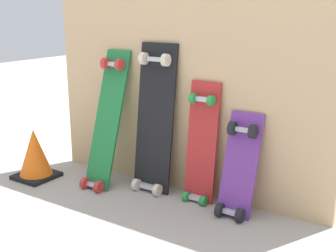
{
  "coord_description": "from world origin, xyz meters",
  "views": [
    {
      "loc": [
        1.23,
        -1.96,
        1.01
      ],
      "look_at": [
        0.0,
        -0.07,
        0.4
      ],
      "focal_mm": 46.99,
      "sensor_mm": 36.0,
      "label": 1
    }
  ],
  "objects_px": {
    "skateboard_black": "(154,124)",
    "traffic_cone": "(35,154)",
    "skateboard_green": "(106,125)",
    "skateboard_purple": "(239,171)",
    "skateboard_red": "(201,149)"
  },
  "relations": [
    {
      "from": "skateboard_black",
      "to": "traffic_cone",
      "type": "bearing_deg",
      "value": -159.66
    },
    {
      "from": "skateboard_green",
      "to": "skateboard_black",
      "type": "bearing_deg",
      "value": 15.94
    },
    {
      "from": "traffic_cone",
      "to": "skateboard_purple",
      "type": "bearing_deg",
      "value": 10.59
    },
    {
      "from": "skateboard_purple",
      "to": "skateboard_green",
      "type": "bearing_deg",
      "value": -176.44
    },
    {
      "from": "skateboard_black",
      "to": "traffic_cone",
      "type": "height_order",
      "value": "skateboard_black"
    },
    {
      "from": "traffic_cone",
      "to": "skateboard_black",
      "type": "bearing_deg",
      "value": 20.34
    },
    {
      "from": "skateboard_green",
      "to": "skateboard_purple",
      "type": "bearing_deg",
      "value": 3.56
    },
    {
      "from": "skateboard_green",
      "to": "skateboard_red",
      "type": "relative_size",
      "value": 1.19
    },
    {
      "from": "skateboard_purple",
      "to": "traffic_cone",
      "type": "xyz_separation_m",
      "value": [
        -1.23,
        -0.23,
        -0.08
      ]
    },
    {
      "from": "skateboard_red",
      "to": "skateboard_purple",
      "type": "distance_m",
      "value": 0.25
    },
    {
      "from": "skateboard_black",
      "to": "skateboard_red",
      "type": "relative_size",
      "value": 1.25
    },
    {
      "from": "skateboard_red",
      "to": "skateboard_purple",
      "type": "xyz_separation_m",
      "value": [
        0.24,
        -0.05,
        -0.06
      ]
    },
    {
      "from": "skateboard_green",
      "to": "traffic_cone",
      "type": "xyz_separation_m",
      "value": [
        -0.42,
        -0.18,
        -0.21
      ]
    },
    {
      "from": "skateboard_red",
      "to": "traffic_cone",
      "type": "bearing_deg",
      "value": -164.48
    },
    {
      "from": "skateboard_purple",
      "to": "traffic_cone",
      "type": "distance_m",
      "value": 1.26
    }
  ]
}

